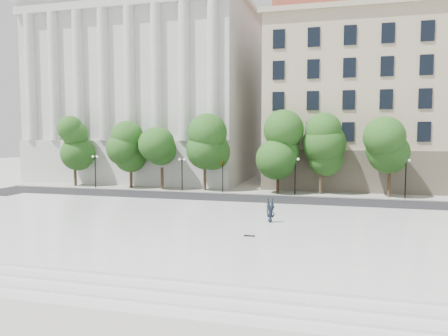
# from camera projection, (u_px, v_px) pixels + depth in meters

# --- Properties ---
(ground) EXTENTS (160.00, 160.00, 0.00)m
(ground) POSITION_uv_depth(u_px,v_px,m) (161.00, 240.00, 28.34)
(ground) COLOR #A6A49D
(ground) RESTS_ON ground
(plaza) EXTENTS (44.00, 22.00, 0.45)m
(plaza) POSITION_uv_depth(u_px,v_px,m) (177.00, 227.00, 31.21)
(plaza) COLOR silver
(plaza) RESTS_ON ground
(street) EXTENTS (60.00, 8.00, 0.02)m
(street) POSITION_uv_depth(u_px,v_px,m) (229.00, 199.00, 45.68)
(street) COLOR black
(street) RESTS_ON ground
(far_sidewalk) EXTENTS (60.00, 4.00, 0.12)m
(far_sidewalk) POSITION_uv_depth(u_px,v_px,m) (241.00, 192.00, 51.45)
(far_sidewalk) COLOR gray
(far_sidewalk) RESTS_ON ground
(building_west) EXTENTS (31.50, 27.65, 25.60)m
(building_west) POSITION_uv_depth(u_px,v_px,m) (157.00, 95.00, 68.82)
(building_west) COLOR silver
(building_west) RESTS_ON ground
(building_east) EXTENTS (36.00, 26.15, 23.00)m
(building_east) POSITION_uv_depth(u_px,v_px,m) (408.00, 102.00, 59.81)
(building_east) COLOR #B7A88C
(building_east) RESTS_ON ground
(traffic_light_west) EXTENTS (0.38, 1.73, 4.20)m
(traffic_light_west) POSITION_uv_depth(u_px,v_px,m) (223.00, 162.00, 49.99)
(traffic_light_west) COLOR black
(traffic_light_west) RESTS_ON ground
(traffic_light_east) EXTENTS (0.58, 1.71, 4.17)m
(traffic_light_east) POSITION_uv_depth(u_px,v_px,m) (278.00, 163.00, 48.36)
(traffic_light_east) COLOR black
(traffic_light_east) RESTS_ON ground
(person_lying) EXTENTS (0.68, 1.81, 0.49)m
(person_lying) POSITION_uv_depth(u_px,v_px,m) (270.00, 219.00, 31.80)
(person_lying) COLOR black
(person_lying) RESTS_ON plaza
(skateboard) EXTENTS (0.70, 0.19, 0.07)m
(skateboard) POSITION_uv_depth(u_px,v_px,m) (249.00, 236.00, 27.51)
(skateboard) COLOR black
(skateboard) RESTS_ON plaza
(plaza_steps) EXTENTS (44.00, 3.00, 0.30)m
(plaza_steps) POSITION_uv_depth(u_px,v_px,m) (83.00, 284.00, 19.75)
(plaza_steps) COLOR silver
(plaza_steps) RESTS_ON ground
(street_trees) EXTENTS (42.46, 4.78, 7.81)m
(street_trees) POSITION_uv_depth(u_px,v_px,m) (229.00, 146.00, 51.16)
(street_trees) COLOR #382619
(street_trees) RESTS_ON ground
(lamp_posts) EXTENTS (37.17, 0.28, 4.28)m
(lamp_posts) POSITION_uv_depth(u_px,v_px,m) (237.00, 169.00, 49.92)
(lamp_posts) COLOR black
(lamp_posts) RESTS_ON ground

